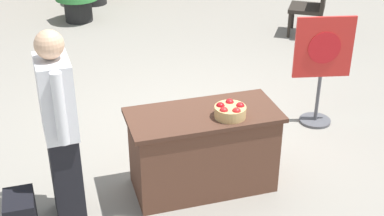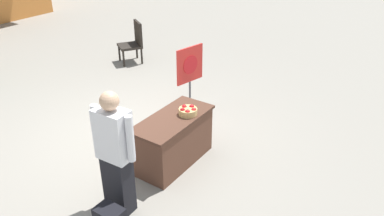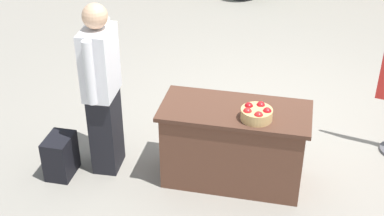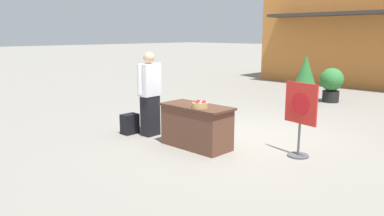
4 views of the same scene
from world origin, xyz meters
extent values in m
plane|color=gray|center=(0.00, 0.00, 0.00)|extent=(120.00, 120.00, 0.00)
cube|color=brown|center=(-0.23, -1.12, 0.37)|extent=(1.29, 0.59, 0.75)
cube|color=#492C20|center=(-0.23, -1.12, 0.77)|extent=(1.37, 0.63, 0.04)
cylinder|color=tan|center=(-0.02, -1.25, 0.84)|extent=(0.28, 0.28, 0.10)
sphere|color=red|center=(0.07, -1.26, 0.88)|extent=(0.08, 0.08, 0.08)
sphere|color=red|center=(0.00, -1.17, 0.88)|extent=(0.08, 0.08, 0.08)
sphere|color=#A30F14|center=(-0.10, -1.21, 0.88)|extent=(0.08, 0.08, 0.08)
sphere|color=red|center=(-0.10, -1.30, 0.88)|extent=(0.08, 0.08, 0.08)
sphere|color=red|center=(0.00, -1.34, 0.88)|extent=(0.08, 0.08, 0.08)
cube|color=black|center=(-1.48, -1.18, 0.41)|extent=(0.26, 0.35, 0.83)
cube|color=silver|center=(-1.48, -1.18, 1.15)|extent=(0.28, 0.43, 0.65)
sphere|color=tan|center=(-1.48, -1.18, 1.60)|extent=(0.23, 0.23, 0.23)
cylinder|color=silver|center=(-1.49, -0.92, 1.18)|extent=(0.09, 0.09, 0.60)
cylinder|color=silver|center=(-1.46, -1.44, 1.18)|extent=(0.09, 0.09, 0.60)
cube|color=black|center=(-1.88, -1.41, 0.21)|extent=(0.24, 0.34, 0.42)
camera|label=1|loc=(-1.52, -5.11, 3.05)|focal=50.00mm
camera|label=2|loc=(-4.06, -4.06, 3.48)|focal=35.00mm
camera|label=3|loc=(0.28, -5.26, 3.28)|focal=50.00mm
camera|label=4|loc=(4.35, -5.98, 2.07)|focal=35.00mm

